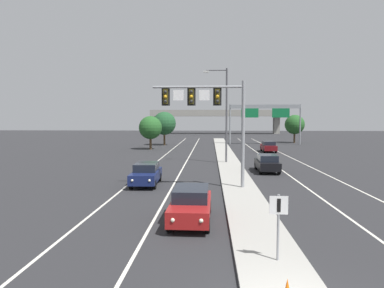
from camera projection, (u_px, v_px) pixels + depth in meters
median_island at (236, 180)px, 26.09m from camera, size 2.40×110.00×0.15m
lane_stripe_oncoming_center at (183, 168)px, 33.32m from camera, size 0.14×100.00×0.01m
lane_stripe_receding_center at (279, 168)px, 32.82m from camera, size 0.14×100.00×0.01m
edge_stripe_left at (150, 167)px, 33.50m from camera, size 0.14×100.00×0.01m
edge_stripe_right at (314, 169)px, 32.64m from camera, size 0.14×100.00×0.01m
overhead_signal_mast at (211, 109)px, 22.83m from camera, size 6.25×0.44×7.20m
median_sign_post at (278, 218)px, 11.03m from camera, size 0.60×0.10×2.20m
street_lamp_median at (224, 110)px, 36.07m from camera, size 2.58×0.28×10.00m
car_oncoming_red at (191, 204)px, 15.83m from camera, size 1.88×4.50×1.58m
car_oncoming_navy at (146, 174)px, 24.64m from camera, size 1.92×4.51×1.58m
car_receding_black at (267, 163)px, 30.64m from camera, size 1.86×4.49×1.58m
car_receding_darkred at (268, 146)px, 49.06m from camera, size 1.83×4.47×1.58m
highway_sign_gantry at (265, 112)px, 63.01m from camera, size 13.28×0.42×7.50m
overpass_bridge at (216, 116)px, 109.16m from camera, size 42.40×6.40×7.65m
tree_far_left_a at (164, 123)px, 61.41m from camera, size 4.21×4.21×6.10m
tree_far_left_c at (150, 128)px, 52.94m from camera, size 3.62×3.62×5.24m
tree_far_right_a at (295, 125)px, 67.48m from camera, size 3.89×3.89×5.62m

